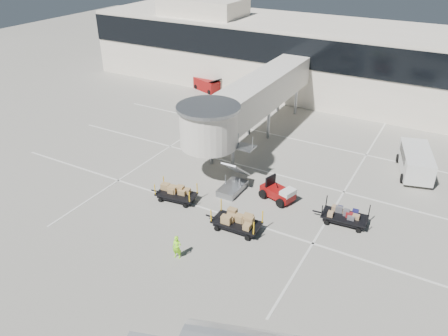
% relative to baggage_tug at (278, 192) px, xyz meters
% --- Properties ---
extents(ground, '(140.00, 140.00, 0.00)m').
position_rel_baggage_tug_xyz_m(ground, '(-2.06, -5.64, -0.60)').
color(ground, '#A5A194').
rests_on(ground, ground).
extents(lane_markings, '(40.00, 30.00, 0.02)m').
position_rel_baggage_tug_xyz_m(lane_markings, '(-2.73, 3.69, -0.59)').
color(lane_markings, silver).
rests_on(lane_markings, ground).
extents(terminal, '(64.00, 12.11, 15.20)m').
position_rel_baggage_tug_xyz_m(terminal, '(-2.41, 24.30, 3.50)').
color(terminal, silver).
rests_on(terminal, ground).
extents(jet_bridge, '(5.70, 20.40, 6.03)m').
position_rel_baggage_tug_xyz_m(jet_bridge, '(-6.03, 6.62, 3.68)').
color(jet_bridge, beige).
rests_on(jet_bridge, ground).
extents(baggage_tug, '(2.76, 2.21, 1.66)m').
position_rel_baggage_tug_xyz_m(baggage_tug, '(0.00, 0.00, 0.00)').
color(baggage_tug, maroon).
rests_on(baggage_tug, ground).
extents(suitcase_cart, '(3.72, 1.74, 1.44)m').
position_rel_baggage_tug_xyz_m(suitcase_cart, '(5.03, -0.51, -0.10)').
color(suitcase_cart, black).
rests_on(suitcase_cart, ground).
extents(box_cart_near, '(3.92, 1.69, 1.52)m').
position_rel_baggage_tug_xyz_m(box_cart_near, '(-1.02, -4.65, 0.00)').
color(box_cart_near, black).
rests_on(box_cart_near, ground).
extents(box_cart_far, '(3.59, 1.79, 1.38)m').
position_rel_baggage_tug_xyz_m(box_cart_far, '(-6.38, -3.68, -0.07)').
color(box_cart_far, black).
rests_on(box_cart_far, ground).
extents(ground_worker, '(0.63, 0.49, 1.54)m').
position_rel_baggage_tug_xyz_m(ground_worker, '(-2.75, -8.91, 0.17)').
color(ground_worker, '#8DFF1A').
rests_on(ground_worker, ground).
extents(minivan, '(3.41, 5.60, 1.98)m').
position_rel_baggage_tug_xyz_m(minivan, '(7.98, 9.07, 0.59)').
color(minivan, silver).
rests_on(minivan, ground).
extents(belt_loader, '(4.08, 2.65, 1.85)m').
position_rel_baggage_tug_xyz_m(belt_loader, '(-17.22, 18.35, 0.10)').
color(belt_loader, maroon).
rests_on(belt_loader, ground).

